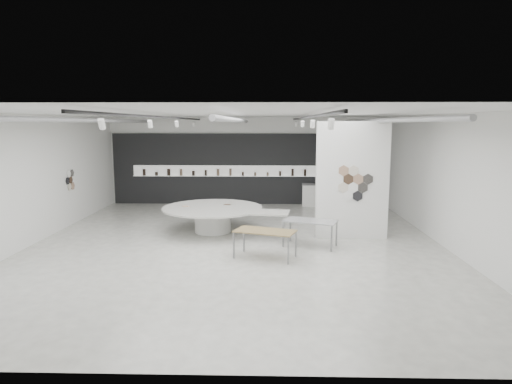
{
  "coord_description": "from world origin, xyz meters",
  "views": [
    {
      "loc": [
        0.91,
        -12.98,
        3.53
      ],
      "look_at": [
        0.54,
        1.2,
        1.39
      ],
      "focal_mm": 32.0,
      "sensor_mm": 36.0,
      "label": 1
    }
  ],
  "objects_px": {
    "display_island": "(215,216)",
    "kitchen_counter": "(321,195)",
    "partition_column": "(352,180)",
    "sample_table_wood": "(265,233)",
    "sample_table_stone": "(310,223)"
  },
  "relations": [
    {
      "from": "kitchen_counter",
      "to": "display_island",
      "type": "bearing_deg",
      "value": -125.48
    },
    {
      "from": "sample_table_wood",
      "to": "kitchen_counter",
      "type": "height_order",
      "value": "kitchen_counter"
    },
    {
      "from": "partition_column",
      "to": "display_island",
      "type": "distance_m",
      "value": 4.54
    },
    {
      "from": "sample_table_stone",
      "to": "display_island",
      "type": "bearing_deg",
      "value": 150.53
    },
    {
      "from": "display_island",
      "to": "sample_table_wood",
      "type": "distance_m",
      "value": 3.3
    },
    {
      "from": "sample_table_stone",
      "to": "sample_table_wood",
      "type": "bearing_deg",
      "value": -137.84
    },
    {
      "from": "sample_table_wood",
      "to": "sample_table_stone",
      "type": "bearing_deg",
      "value": 42.16
    },
    {
      "from": "kitchen_counter",
      "to": "sample_table_wood",
      "type": "bearing_deg",
      "value": -103.1
    },
    {
      "from": "sample_table_wood",
      "to": "sample_table_stone",
      "type": "distance_m",
      "value": 1.75
    },
    {
      "from": "partition_column",
      "to": "kitchen_counter",
      "type": "height_order",
      "value": "partition_column"
    },
    {
      "from": "display_island",
      "to": "kitchen_counter",
      "type": "height_order",
      "value": "kitchen_counter"
    },
    {
      "from": "partition_column",
      "to": "display_island",
      "type": "height_order",
      "value": "partition_column"
    },
    {
      "from": "display_island",
      "to": "kitchen_counter",
      "type": "xyz_separation_m",
      "value": [
        4.05,
        4.93,
        -0.07
      ]
    },
    {
      "from": "partition_column",
      "to": "sample_table_stone",
      "type": "xyz_separation_m",
      "value": [
        -1.36,
        -1.09,
        -1.1
      ]
    },
    {
      "from": "sample_table_wood",
      "to": "sample_table_stone",
      "type": "relative_size",
      "value": 1.05
    }
  ]
}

